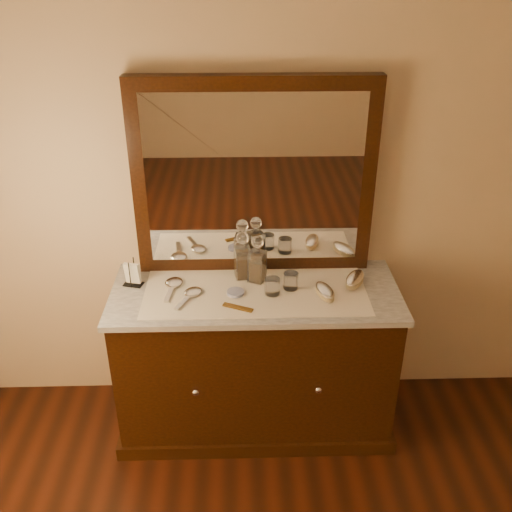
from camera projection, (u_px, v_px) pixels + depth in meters
name	position (u px, v px, depth m)	size (l,w,h in m)	color
dresser_cabinet	(255.00, 360.00, 3.03)	(1.40, 0.55, 0.82)	black
dresser_plinth	(255.00, 412.00, 3.20)	(1.46, 0.59, 0.08)	black
knob_left	(196.00, 392.00, 2.75)	(0.04, 0.04, 0.04)	silver
knob_right	(318.00, 390.00, 2.77)	(0.04, 0.04, 0.04)	silver
marble_top	(255.00, 293.00, 2.82)	(1.44, 0.59, 0.03)	silver
mirror_frame	(254.00, 178.00, 2.80)	(1.20, 0.08, 1.00)	black
mirror_glass	(254.00, 181.00, 2.77)	(1.06, 0.01, 0.86)	white
lace_runner	(256.00, 292.00, 2.80)	(1.10, 0.45, 0.00)	white
pin_dish	(236.00, 292.00, 2.78)	(0.09, 0.09, 0.02)	silver
comb	(238.00, 307.00, 2.67)	(0.15, 0.03, 0.01)	brown
napkin_rack	(132.00, 275.00, 2.84)	(0.11, 0.08, 0.14)	black
decanter_left	(243.00, 260.00, 2.88)	(0.09, 0.09, 0.26)	brown
decanter_right	(257.00, 264.00, 2.85)	(0.10, 0.10, 0.25)	brown
brush_near	(325.00, 292.00, 2.76)	(0.11, 0.18, 0.05)	tan
brush_far	(355.00, 280.00, 2.86)	(0.15, 0.19, 0.05)	tan
hand_mirror_outer	(173.00, 285.00, 2.84)	(0.10, 0.23, 0.02)	silver
hand_mirror_inner	(191.00, 294.00, 2.77)	(0.14, 0.22, 0.02)	silver
tumblers	(282.00, 283.00, 2.79)	(0.17, 0.13, 0.08)	white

